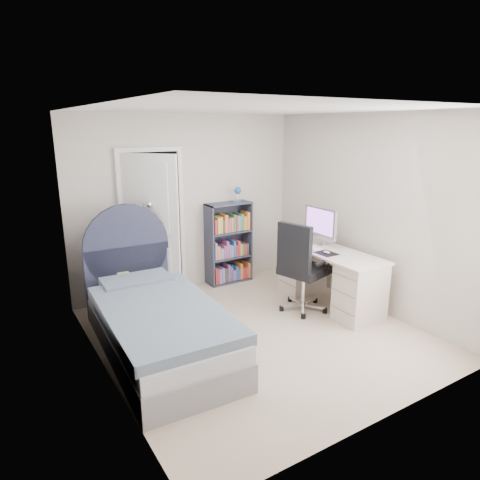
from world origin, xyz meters
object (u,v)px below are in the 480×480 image
bed (156,321)px  floor_lamp (149,264)px  bookcase (229,245)px  office_chair (300,264)px  nightstand (126,286)px  desk (329,275)px

bed → floor_lamp: bed is taller
bookcase → office_chair: bookcase is taller
nightstand → bookcase: bearing=11.2°
bed → bookcase: size_ratio=1.61×
desk → office_chair: 0.54m
bookcase → desk: bearing=-65.0°
nightstand → office_chair: (1.91, -1.10, 0.27)m
floor_lamp → bookcase: bearing=9.7°
desk → nightstand: bearing=154.7°
bed → office_chair: size_ratio=1.98×
office_chair → floor_lamp: bearing=142.2°
nightstand → office_chair: size_ratio=0.49×
bed → floor_lamp: 1.22m
floor_lamp → desk: floor_lamp is taller
floor_lamp → bookcase: (1.36, 0.23, -0.00)m
bed → desk: size_ratio=1.52×
bookcase → desk: (0.68, -1.47, -0.16)m
nightstand → floor_lamp: 0.42m
desk → office_chair: size_ratio=1.30×
floor_lamp → office_chair: bearing=-37.8°
floor_lamp → office_chair: floor_lamp is taller
bookcase → office_chair: bearing=-82.0°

